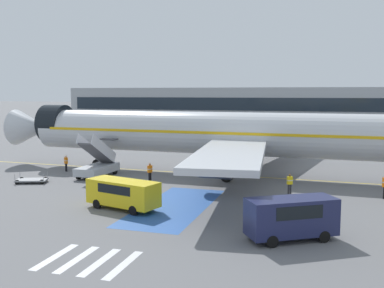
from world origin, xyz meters
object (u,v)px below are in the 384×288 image
object	(u,v)px
ground_crew_0	(290,183)
service_van_0	(291,215)
terminal_building	(252,105)
baggage_cart	(32,180)
airliner	(224,133)
ground_crew_3	(150,171)
fuel_tanker	(298,135)
boarding_stairs_forward	(97,166)
service_van_3	(123,192)
ground_crew_1	(66,162)

from	to	relation	value
ground_crew_0	service_van_0	bearing A→B (deg)	-115.12
ground_crew_0	terminal_building	size ratio (longest dim) A/B	0.02
baggage_cart	airliner	bearing A→B (deg)	98.66
ground_crew_0	baggage_cart	bearing A→B (deg)	155.34
service_van_0	ground_crew_0	bearing A→B (deg)	153.22
baggage_cart	ground_crew_3	size ratio (longest dim) A/B	1.80
airliner	terminal_building	distance (m)	75.22
baggage_cart	fuel_tanker	bearing A→B (deg)	129.32
airliner	service_van_0	distance (m)	19.35
service_van_0	ground_crew_3	size ratio (longest dim) A/B	3.06
ground_crew_3	airliner	bearing A→B (deg)	157.60
ground_crew_0	boarding_stairs_forward	bearing A→B (deg)	142.86
ground_crew_0	terminal_building	world-z (taller)	terminal_building
ground_crew_3	boarding_stairs_forward	bearing A→B (deg)	-70.77
ground_crew_3	fuel_tanker	bearing A→B (deg)	-172.59
baggage_cart	ground_crew_0	bearing A→B (deg)	74.95
boarding_stairs_forward	terminal_building	xyz separation A→B (m)	(1.70, 78.82, 3.53)
ground_crew_0	ground_crew_3	bearing A→B (deg)	142.89
ground_crew_3	terminal_building	distance (m)	79.69
service_van_3	ground_crew_0	bearing A→B (deg)	-37.10
airliner	service_van_3	distance (m)	15.05
baggage_cart	ground_crew_3	distance (m)	10.34
fuel_tanker	ground_crew_3	distance (m)	33.49
boarding_stairs_forward	ground_crew_3	bearing A→B (deg)	-5.24
baggage_cart	service_van_0	bearing A→B (deg)	47.95
boarding_stairs_forward	service_van_3	distance (m)	12.55
service_van_0	terminal_building	world-z (taller)	terminal_building
boarding_stairs_forward	ground_crew_1	size ratio (longest dim) A/B	3.25
airliner	baggage_cart	world-z (taller)	airliner
baggage_cart	ground_crew_1	size ratio (longest dim) A/B	1.82
service_van_0	service_van_3	xyz separation A→B (m)	(-11.37, 3.27, -0.16)
fuel_tanker	baggage_cart	xyz separation A→B (m)	(-20.58, -35.24, -1.37)
airliner	fuel_tanker	size ratio (longest dim) A/B	4.68
ground_crew_3	terminal_building	xyz separation A→B (m)	(-3.86, 79.52, 3.60)
airliner	ground_crew_1	xyz separation A→B (m)	(-15.53, -2.61, -3.07)
airliner	ground_crew_1	size ratio (longest dim) A/B	29.73
service_van_0	ground_crew_0	xyz separation A→B (m)	(-0.95, 11.15, -0.45)
service_van_3	terminal_building	distance (m)	89.18
fuel_tanker	ground_crew_0	xyz separation A→B (m)	(1.38, -33.19, -0.72)
airliner	ground_crew_3	world-z (taller)	airliner
ground_crew_1	ground_crew_0	bearing A→B (deg)	22.97
boarding_stairs_forward	ground_crew_3	world-z (taller)	boarding_stairs_forward
baggage_cart	terminal_building	bearing A→B (deg)	155.60
fuel_tanker	ground_crew_0	bearing A→B (deg)	-91.71
ground_crew_0	ground_crew_1	distance (m)	22.55
terminal_building	airliner	bearing A→B (deg)	-82.78
service_van_0	ground_crew_3	bearing A→B (deg)	-165.44
boarding_stairs_forward	service_van_3	xyz separation A→B (m)	(7.43, -10.11, 0.18)
airliner	ground_crew_3	distance (m)	8.03
fuel_tanker	service_van_0	xyz separation A→B (m)	(2.33, -44.34, -0.27)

